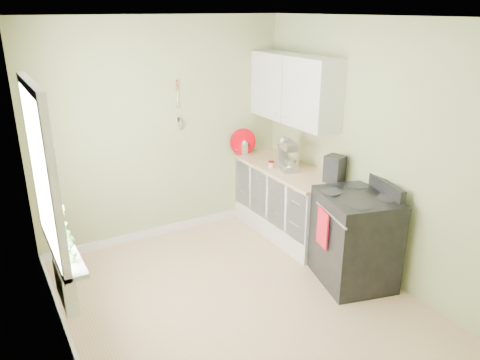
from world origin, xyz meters
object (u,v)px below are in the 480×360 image
stand_mixer (288,156)px  kettle (244,147)px  stove (355,238)px  coffee_maker (334,170)px

stand_mixer → kettle: size_ratio=1.95×
stove → coffee_maker: (0.16, 0.57, 0.56)m
stand_mixer → coffee_maker: (0.20, -0.62, -0.02)m
kettle → coffee_maker: coffee_maker is taller
coffee_maker → kettle: bearing=103.6°
kettle → coffee_maker: (0.34, -1.42, 0.05)m
stand_mixer → coffee_maker: bearing=-72.3°
stove → stand_mixer: size_ratio=2.82×
stand_mixer → stove: bearing=-88.3°
stove → stand_mixer: (-0.04, 1.19, 0.58)m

